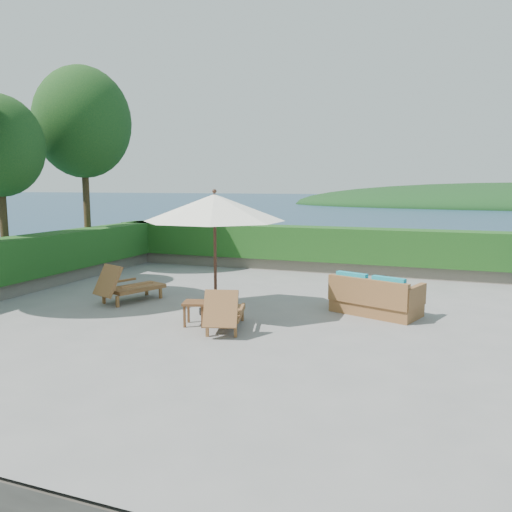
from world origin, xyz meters
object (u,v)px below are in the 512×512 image
(lounge_left, at_px, (127,286))
(side_table, at_px, (195,306))
(patio_umbrella, at_px, (215,209))
(lounge_right, at_px, (225,312))
(wicker_loveseat, at_px, (375,298))

(lounge_left, distance_m, side_table, 2.56)
(patio_umbrella, height_order, lounge_right, patio_umbrella)
(patio_umbrella, distance_m, wicker_loveseat, 3.70)
(side_table, bearing_deg, lounge_left, 153.35)
(lounge_right, bearing_deg, wicker_loveseat, 25.58)
(lounge_left, xyz_separation_m, side_table, (2.29, -1.15, 0.00))
(lounge_right, xyz_separation_m, wicker_loveseat, (2.40, 2.08, -0.01))
(wicker_loveseat, bearing_deg, lounge_right, -119.62)
(lounge_left, bearing_deg, side_table, -5.27)
(patio_umbrella, distance_m, lounge_left, 2.90)
(patio_umbrella, relative_size, wicker_loveseat, 1.93)
(lounge_left, distance_m, wicker_loveseat, 5.40)
(wicker_loveseat, bearing_deg, lounge_left, -151.91)
(patio_umbrella, xyz_separation_m, wicker_loveseat, (3.05, 1.05, -1.81))
(side_table, height_order, wicker_loveseat, wicker_loveseat)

